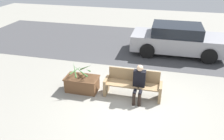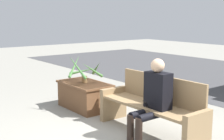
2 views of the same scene
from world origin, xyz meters
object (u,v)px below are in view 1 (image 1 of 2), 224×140
at_px(bench, 133,84).
at_px(potted_plant, 81,71).
at_px(person_seated, 139,82).
at_px(planter_box, 82,83).
at_px(parked_car, 177,39).

height_order(bench, potted_plant, potted_plant).
xyz_separation_m(person_seated, planter_box, (-1.97, 0.08, -0.38)).
bearing_deg(potted_plant, parked_car, 52.95).
relative_size(person_seated, parked_car, 0.28).
bearing_deg(person_seated, parked_car, 73.95).
xyz_separation_m(person_seated, potted_plant, (-1.98, 0.09, 0.11)).
distance_m(bench, potted_plant, 1.81).
distance_m(person_seated, parked_car, 4.56).
xyz_separation_m(planter_box, potted_plant, (-0.01, 0.02, 0.49)).
bearing_deg(bench, person_seated, -42.92).
relative_size(bench, person_seated, 1.57).
bearing_deg(bench, potted_plant, -176.69).
relative_size(bench, potted_plant, 2.55).
distance_m(bench, planter_box, 1.77).
bearing_deg(parked_car, person_seated, -106.05).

